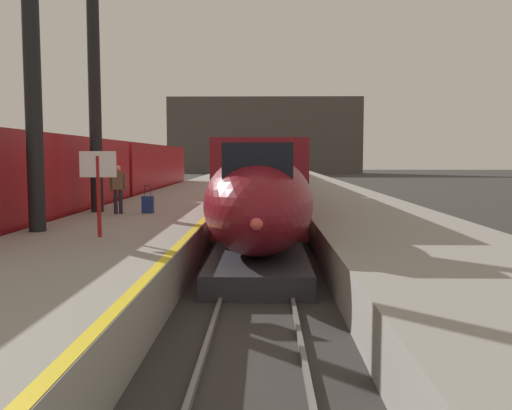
% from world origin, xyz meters
% --- Properties ---
extents(platform_left, '(4.80, 110.00, 1.05)m').
position_xyz_m(platform_left, '(-4.05, 24.75, 0.53)').
color(platform_left, gray).
rests_on(platform_left, ground).
extents(platform_right, '(4.80, 110.00, 1.05)m').
position_xyz_m(platform_right, '(4.05, 24.75, 0.53)').
color(platform_right, gray).
rests_on(platform_right, ground).
extents(platform_left_safety_stripe, '(0.20, 107.80, 0.01)m').
position_xyz_m(platform_left_safety_stripe, '(-1.77, 24.75, 1.05)').
color(platform_left_safety_stripe, yellow).
rests_on(platform_left_safety_stripe, platform_left).
extents(rail_main_left, '(0.08, 110.00, 0.12)m').
position_xyz_m(rail_main_left, '(-0.75, 27.50, 0.06)').
color(rail_main_left, slate).
rests_on(rail_main_left, ground).
extents(rail_main_right, '(0.08, 110.00, 0.12)m').
position_xyz_m(rail_main_right, '(0.75, 27.50, 0.06)').
color(rail_main_right, slate).
rests_on(rail_main_right, ground).
extents(rail_secondary_left, '(0.08, 110.00, 0.12)m').
position_xyz_m(rail_secondary_left, '(-8.85, 27.50, 0.06)').
color(rail_secondary_left, slate).
rests_on(rail_secondary_left, ground).
extents(rail_secondary_right, '(0.08, 110.00, 0.12)m').
position_xyz_m(rail_secondary_right, '(-7.35, 27.50, 0.06)').
color(rail_secondary_right, slate).
rests_on(rail_secondary_right, ground).
extents(highspeed_train_main, '(2.92, 56.23, 3.60)m').
position_xyz_m(highspeed_train_main, '(0.00, 38.48, 1.96)').
color(highspeed_train_main, maroon).
rests_on(highspeed_train_main, ground).
extents(regional_train_adjacent, '(2.85, 36.60, 3.80)m').
position_xyz_m(regional_train_adjacent, '(-8.10, 27.63, 2.13)').
color(regional_train_adjacent, maroon).
rests_on(regional_train_adjacent, ground).
extents(station_column_mid, '(4.00, 0.68, 9.38)m').
position_xyz_m(station_column_mid, '(-5.90, 14.44, 6.68)').
color(station_column_mid, black).
rests_on(station_column_mid, platform_left).
extents(station_column_far, '(4.00, 0.68, 10.25)m').
position_xyz_m(station_column_far, '(-5.90, 19.66, 7.14)').
color(station_column_far, black).
rests_on(station_column_far, platform_left).
extents(passenger_near_edge, '(0.55, 0.32, 1.69)m').
position_xyz_m(passenger_near_edge, '(-4.95, 18.95, 2.04)').
color(passenger_near_edge, '#23232D').
rests_on(passenger_near_edge, platform_left).
extents(rolling_suitcase, '(0.40, 0.22, 0.98)m').
position_xyz_m(rolling_suitcase, '(-3.98, 19.21, 1.35)').
color(rolling_suitcase, navy).
rests_on(rolling_suitcase, platform_left).
extents(departure_info_board, '(0.90, 0.10, 2.12)m').
position_xyz_m(departure_info_board, '(-3.94, 13.47, 2.56)').
color(departure_info_board, maroon).
rests_on(departure_info_board, platform_left).
extents(terminus_back_wall, '(36.00, 2.00, 14.00)m').
position_xyz_m(terminus_back_wall, '(0.00, 102.00, 7.00)').
color(terminus_back_wall, '#4C4742').
rests_on(terminus_back_wall, ground).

